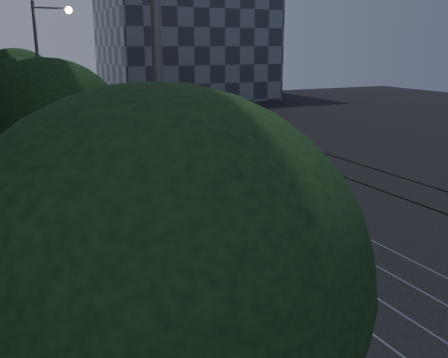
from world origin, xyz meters
name	(u,v)px	position (x,y,z in m)	size (l,w,h in m)	color
ground	(261,259)	(0.00, 0.00, 0.00)	(120.00, 120.00, 0.00)	black
sidewalk	(9,162)	(-7.50, 20.00, 0.07)	(5.00, 90.00, 0.15)	slate
tram_rails	(158,150)	(2.50, 20.00, 0.01)	(4.52, 90.00, 0.02)	#92939A
overhead_wires	(45,108)	(-4.97, 20.00, 3.47)	(2.23, 90.00, 6.00)	black
building_distant_right	(184,12)	(18.00, 55.00, 12.00)	(22.00, 18.00, 24.00)	#323840
trolleybus	(131,211)	(-4.10, 2.20, 1.72)	(2.92, 12.53, 5.63)	silver
pickup_silver	(91,165)	(-3.42, 13.50, 0.89)	(2.94, 6.38, 1.77)	#9FA1A6
car_white_a	(102,165)	(-2.70, 14.00, 0.71)	(1.68, 4.18, 1.42)	white
car_white_b	(60,138)	(-3.75, 24.00, 0.71)	(1.98, 4.87, 1.41)	silver
car_white_c	(68,132)	(-2.70, 27.43, 0.61)	(1.29, 3.70, 1.22)	white
car_white_d	(61,124)	(-2.70, 31.50, 0.66)	(1.57, 3.90, 1.33)	white
tree_0	(159,274)	(-6.50, -8.82, 4.58)	(5.27, 5.27, 6.97)	#30231A
tree_1	(49,127)	(-6.50, 3.03, 4.74)	(5.02, 5.02, 7.01)	#30231A
tree_2	(26,104)	(-6.50, 13.61, 4.43)	(5.26, 5.26, 6.81)	#30231A
tree_3	(17,88)	(-6.50, 21.12, 4.70)	(5.62, 5.62, 7.24)	#30231A
tree_4	(11,82)	(-6.50, 30.00, 4.58)	(5.10, 5.10, 6.88)	#30231A
tree_5	(8,80)	(-6.50, 35.37, 4.36)	(5.71, 5.71, 6.94)	#30231A
streetlamp_near	(179,117)	(-4.79, -4.95, 5.99)	(2.41, 0.44, 9.93)	#5E5E60
streetlamp_far	(45,67)	(-4.79, 19.61, 6.04)	(2.43, 0.44, 10.03)	#5E5E60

